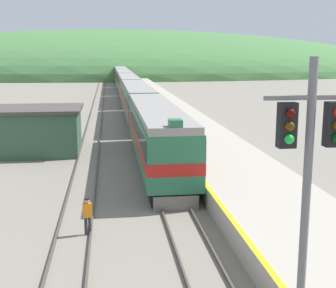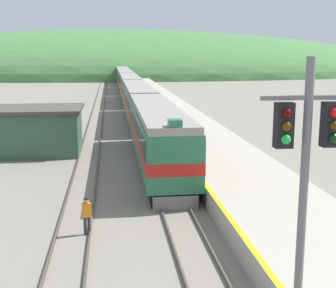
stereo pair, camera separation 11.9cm
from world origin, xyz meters
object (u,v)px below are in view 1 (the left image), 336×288
carriage_third (129,88)px  carriage_fourth (124,80)px  carriage_second (137,102)px  signal_mast_main (308,173)px  carriage_fifth (121,75)px  track_worker (88,214)px  express_train_lead_car (157,134)px

carriage_third → carriage_fourth: size_ratio=1.00×
carriage_second → carriage_fourth: size_ratio=1.00×
carriage_third → carriage_second: bearing=-90.0°
carriage_fourth → signal_mast_main: (1.28, -87.27, 2.74)m
carriage_fourth → carriage_fifth: 22.17m
carriage_third → carriage_fifth: (0.00, 44.34, 0.00)m
carriage_second → carriage_third: same height
carriage_fourth → track_worker: (-4.22, -77.76, -1.34)m
signal_mast_main → track_worker: (-5.49, 9.51, -4.08)m
carriage_fourth → signal_mast_main: signal_mast_main is taller
express_train_lead_car → carriage_fourth: express_train_lead_car is taller
carriage_fourth → track_worker: size_ratio=12.89×
carriage_second → express_train_lead_car: bearing=-90.0°
carriage_second → track_worker: (-4.22, -33.42, -1.34)m
carriage_third → carriage_fourth: bearing=90.0°
express_train_lead_car → track_worker: bearing=-109.4°
carriage_third → signal_mast_main: bearing=-88.9°
express_train_lead_car → track_worker: size_ratio=11.75×
carriage_fourth → carriage_fifth: bearing=90.0°
express_train_lead_car → signal_mast_main: bearing=-86.6°
track_worker → carriage_fourth: bearing=86.9°
carriage_second → signal_mast_main: (1.28, -42.93, 2.74)m
carriage_third → express_train_lead_car: bearing=-90.0°
carriage_fifth → signal_mast_main: (1.28, -109.44, 2.74)m
carriage_fifth → track_worker: 100.03m
signal_mast_main → express_train_lead_car: bearing=93.4°
carriage_third → track_worker: carriage_third is taller
express_train_lead_car → track_worker: express_train_lead_car is taller
carriage_second → signal_mast_main: signal_mast_main is taller
signal_mast_main → carriage_fifth: bearing=90.7°
carriage_third → track_worker: 55.77m
express_train_lead_car → track_worker: 12.75m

